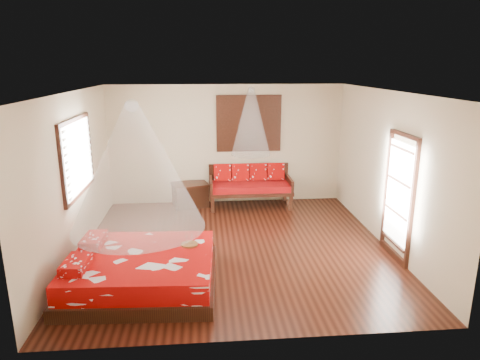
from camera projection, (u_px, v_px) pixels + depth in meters
name	position (u px, v px, depth m)	size (l,w,h in m)	color
room	(235.00, 173.00, 7.47)	(5.54, 5.54, 2.84)	black
bed	(141.00, 271.00, 6.40)	(2.26, 2.07, 0.64)	black
daybed	(250.00, 184.00, 10.04)	(1.91, 0.85, 0.97)	black
storage_chest	(190.00, 194.00, 10.05)	(0.93, 0.78, 0.55)	black
shutter_panel	(249.00, 123.00, 10.00)	(1.52, 0.06, 1.32)	black
window_left	(78.00, 157.00, 7.36)	(0.10, 1.74, 1.34)	black
glazed_door	(398.00, 197.00, 7.21)	(0.08, 1.02, 2.16)	black
wine_tray	(189.00, 242.00, 6.68)	(0.26, 0.26, 0.21)	brown
mosquito_net_main	(136.00, 167.00, 5.98)	(1.91, 1.91, 1.80)	white
mosquito_net_daybed	(251.00, 122.00, 9.52)	(0.89, 0.89, 1.50)	white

